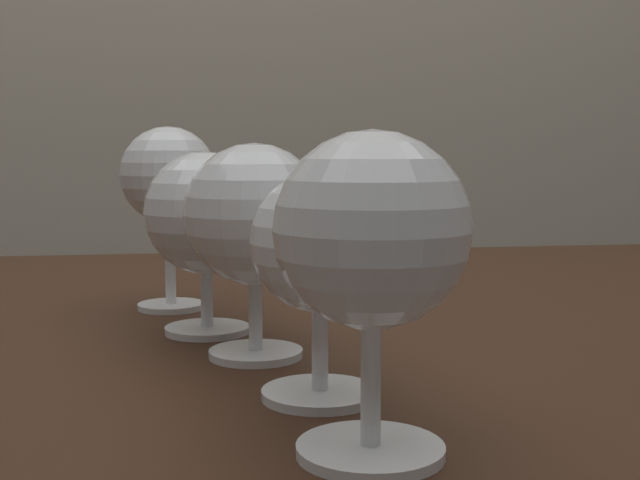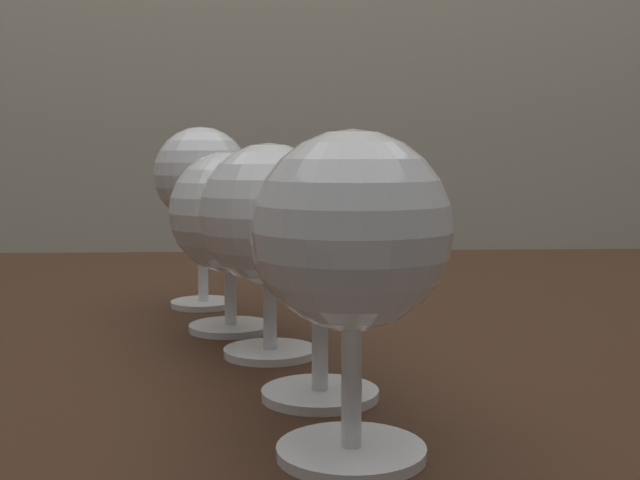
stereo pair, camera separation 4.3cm
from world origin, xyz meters
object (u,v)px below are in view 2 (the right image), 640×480
(wine_glass_amber, at_px, (320,248))
(wine_glass_empty, at_px, (225,216))
(wine_glass_merlot, at_px, (202,179))
(wine_glass_rose, at_px, (352,240))
(wine_glass_white, at_px, (269,217))

(wine_glass_amber, bearing_deg, wine_glass_empty, 109.36)
(wine_glass_amber, height_order, wine_glass_merlot, wine_glass_merlot)
(wine_glass_amber, xyz_separation_m, wine_glass_merlot, (-0.09, 0.27, 0.03))
(wine_glass_empty, height_order, wine_glass_merlot, wine_glass_merlot)
(wine_glass_empty, bearing_deg, wine_glass_amber, -70.64)
(wine_glass_rose, distance_m, wine_glass_empty, 0.27)
(wine_glass_amber, distance_m, wine_glass_white, 0.10)
(wine_glass_rose, height_order, wine_glass_empty, wine_glass_rose)
(wine_glass_amber, height_order, wine_glass_white, wine_glass_white)
(wine_glass_amber, relative_size, wine_glass_merlot, 0.80)
(wine_glass_amber, bearing_deg, wine_glass_merlot, 107.60)
(wine_glass_rose, bearing_deg, wine_glass_empty, 105.02)
(wine_glass_white, relative_size, wine_glass_empty, 1.04)
(wine_glass_empty, bearing_deg, wine_glass_white, -66.68)
(wine_glass_rose, height_order, wine_glass_merlot, wine_glass_merlot)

